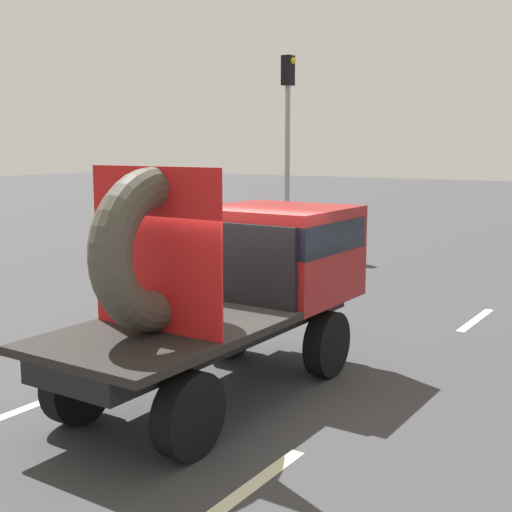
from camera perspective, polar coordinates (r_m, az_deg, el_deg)
ground_plane at (r=9.22m, az=-3.14°, el=-11.74°), size 120.00×120.00×0.00m
flatbed_truck at (r=9.36m, az=-1.13°, el=-1.32°), size 2.02×5.04×3.06m
traffic_light at (r=21.72m, az=2.66°, el=10.83°), size 0.42×0.36×6.04m
lane_dash_left_far at (r=15.21m, az=5.25°, el=-3.34°), size 0.16×2.12×0.01m
lane_dash_right_near at (r=6.69m, az=-2.81°, el=-20.22°), size 0.16×2.79×0.01m
lane_dash_right_far at (r=13.76m, az=17.87°, el=-5.09°), size 0.16×2.01×0.01m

